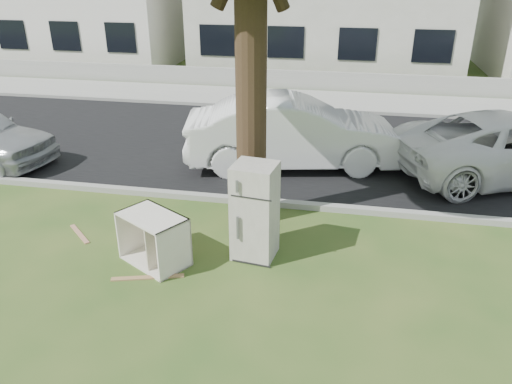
# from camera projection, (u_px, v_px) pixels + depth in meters

# --- Properties ---
(ground) EXTENTS (120.00, 120.00, 0.00)m
(ground) POSITION_uv_depth(u_px,v_px,m) (254.00, 274.00, 7.82)
(ground) COLOR #2C4E1C
(road) EXTENTS (120.00, 7.00, 0.01)m
(road) POSITION_uv_depth(u_px,v_px,m) (298.00, 147.00, 13.17)
(road) COLOR black
(road) RESTS_ON ground
(kerb_near) EXTENTS (120.00, 0.18, 0.12)m
(kerb_near) POSITION_uv_depth(u_px,v_px,m) (277.00, 206.00, 10.01)
(kerb_near) COLOR gray
(kerb_near) RESTS_ON ground
(kerb_far) EXTENTS (120.00, 0.18, 0.12)m
(kerb_far) POSITION_uv_depth(u_px,v_px,m) (310.00, 111.00, 16.33)
(kerb_far) COLOR gray
(kerb_far) RESTS_ON ground
(sidewalk) EXTENTS (120.00, 2.80, 0.01)m
(sidewalk) POSITION_uv_depth(u_px,v_px,m) (314.00, 100.00, 17.62)
(sidewalk) COLOR gray
(sidewalk) RESTS_ON ground
(low_wall) EXTENTS (120.00, 0.15, 0.70)m
(low_wall) POSITION_uv_depth(u_px,v_px,m) (318.00, 81.00, 18.90)
(low_wall) COLOR gray
(low_wall) RESTS_ON ground
(fridge) EXTENTS (0.74, 0.70, 1.62)m
(fridge) POSITION_uv_depth(u_px,v_px,m) (255.00, 212.00, 8.01)
(fridge) COLOR beige
(fridge) RESTS_ON ground
(cabinet) EXTENTS (1.27, 1.13, 0.84)m
(cabinet) POSITION_uv_depth(u_px,v_px,m) (154.00, 239.00, 7.98)
(cabinet) COLOR beige
(cabinet) RESTS_ON ground
(plank_a) EXTENTS (1.10, 0.40, 0.02)m
(plank_a) POSITION_uv_depth(u_px,v_px,m) (148.00, 277.00, 7.72)
(plank_a) COLOR #9B764B
(plank_a) RESTS_ON ground
(plank_b) EXTENTS (0.66, 0.61, 0.02)m
(plank_b) POSITION_uv_depth(u_px,v_px,m) (80.00, 234.00, 8.96)
(plank_b) COLOR #B17A5C
(plank_b) RESTS_ON ground
(plank_c) EXTENTS (0.10, 0.88, 0.02)m
(plank_c) POSITION_uv_depth(u_px,v_px,m) (151.00, 228.00, 9.14)
(plank_c) COLOR tan
(plank_c) RESTS_ON ground
(car_center) EXTENTS (5.26, 2.73, 1.65)m
(car_center) POSITION_uv_depth(u_px,v_px,m) (293.00, 132.00, 11.66)
(car_center) COLOR white
(car_center) RESTS_ON ground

